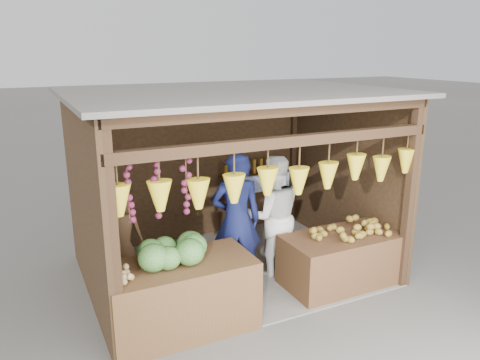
# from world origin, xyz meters

# --- Properties ---
(ground) EXTENTS (80.00, 80.00, 0.00)m
(ground) POSITION_xyz_m (0.00, 0.00, 0.00)
(ground) COLOR #514F49
(ground) RESTS_ON ground
(stall_structure) EXTENTS (4.30, 3.30, 2.66)m
(stall_structure) POSITION_xyz_m (-0.03, -0.04, 1.67)
(stall_structure) COLOR slate
(stall_structure) RESTS_ON ground
(back_shelf) EXTENTS (1.25, 0.32, 1.32)m
(back_shelf) POSITION_xyz_m (1.05, 1.28, 0.87)
(back_shelf) COLOR #382314
(back_shelf) RESTS_ON ground
(counter_left) EXTENTS (1.69, 0.85, 0.84)m
(counter_left) POSITION_xyz_m (-1.16, -1.10, 0.42)
(counter_left) COLOR #4F321A
(counter_left) RESTS_ON ground
(counter_right) EXTENTS (1.64, 0.85, 0.72)m
(counter_right) POSITION_xyz_m (1.21, -1.02, 0.36)
(counter_right) COLOR #472D17
(counter_right) RESTS_ON ground
(stool) EXTENTS (0.34, 0.34, 0.32)m
(stool) POSITION_xyz_m (-1.59, -0.05, 0.16)
(stool) COLOR black
(stool) RESTS_ON ground
(man_standing) EXTENTS (0.78, 0.62, 1.88)m
(man_standing) POSITION_xyz_m (-0.10, -0.37, 0.94)
(man_standing) COLOR #121845
(man_standing) RESTS_ON ground
(woman_standing) EXTENTS (1.00, 0.86, 1.76)m
(woman_standing) POSITION_xyz_m (0.51, -0.30, 0.88)
(woman_standing) COLOR silver
(woman_standing) RESTS_ON ground
(vendor_seated) EXTENTS (0.67, 0.60, 1.15)m
(vendor_seated) POSITION_xyz_m (-1.59, -0.05, 0.90)
(vendor_seated) COLOR #533821
(vendor_seated) RESTS_ON stool
(melon_pile) EXTENTS (1.00, 0.50, 0.32)m
(melon_pile) POSITION_xyz_m (-1.20, -1.05, 1.00)
(melon_pile) COLOR #165215
(melon_pile) RESTS_ON counter_left
(tanfruit_pile) EXTENTS (0.34, 0.40, 0.13)m
(tanfruit_pile) POSITION_xyz_m (-1.81, -1.19, 0.91)
(tanfruit_pile) COLOR olive
(tanfruit_pile) RESTS_ON counter_left
(mango_pile) EXTENTS (1.40, 0.64, 0.22)m
(mango_pile) POSITION_xyz_m (1.32, -1.08, 0.83)
(mango_pile) COLOR #A94416
(mango_pile) RESTS_ON counter_right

